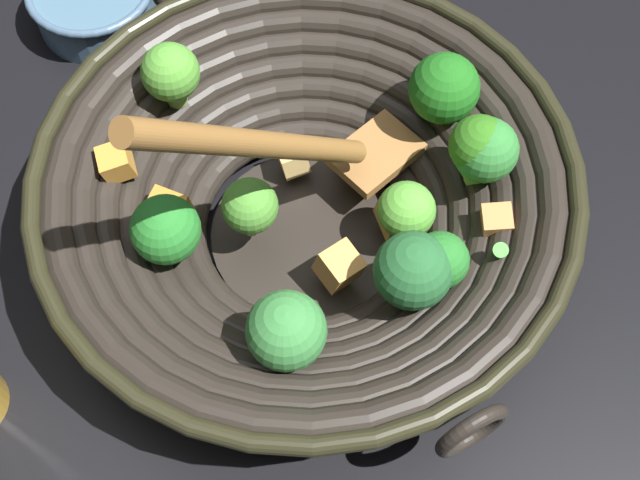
% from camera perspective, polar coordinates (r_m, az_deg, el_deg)
% --- Properties ---
extents(ground_plane, '(4.00, 4.00, 0.00)m').
position_cam_1_polar(ground_plane, '(0.72, -0.87, 0.12)').
color(ground_plane, black).
extents(wok, '(0.42, 0.42, 0.28)m').
position_cam_1_polar(wok, '(0.66, -0.75, 2.84)').
color(wok, black).
rests_on(wok, ground).
extents(prep_bowl, '(0.12, 0.12, 0.05)m').
position_cam_1_polar(prep_bowl, '(0.87, -14.90, 15.17)').
color(prep_bowl, slate).
rests_on(prep_bowl, ground).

